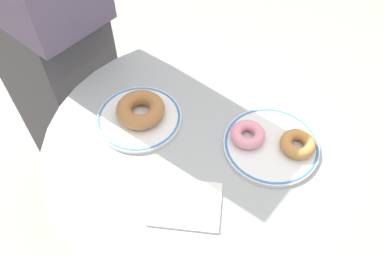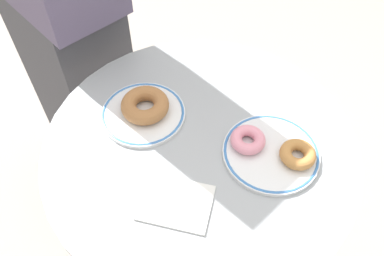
# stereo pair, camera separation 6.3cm
# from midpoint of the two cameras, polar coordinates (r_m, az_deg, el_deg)

# --- Properties ---
(cafe_table) EXTENTS (0.71, 0.71, 0.74)m
(cafe_table) POSITION_cam_midpoint_polar(r_m,az_deg,el_deg) (1.09, 2.70, -9.80)
(cafe_table) COLOR #999EA3
(cafe_table) RESTS_ON ground
(plate_left) EXTENTS (0.20, 0.20, 0.01)m
(plate_left) POSITION_cam_midpoint_polar(r_m,az_deg,el_deg) (0.93, -5.21, 2.04)
(plate_left) COLOR white
(plate_left) RESTS_ON cafe_table
(plate_right) EXTENTS (0.21, 0.21, 0.01)m
(plate_right) POSITION_cam_midpoint_polar(r_m,az_deg,el_deg) (0.88, 13.48, -3.63)
(plate_right) COLOR white
(plate_right) RESTS_ON cafe_table
(donut_cinnamon) EXTENTS (0.15, 0.15, 0.04)m
(donut_cinnamon) POSITION_cam_midpoint_polar(r_m,az_deg,el_deg) (0.91, -4.92, 3.26)
(donut_cinnamon) COLOR #A36B3D
(donut_cinnamon) RESTS_ON plate_left
(donut_old_fashioned) EXTENTS (0.09, 0.09, 0.03)m
(donut_old_fashioned) POSITION_cam_midpoint_polar(r_m,az_deg,el_deg) (0.87, 17.23, -3.79)
(donut_old_fashioned) COLOR #BC7F42
(donut_old_fashioned) RESTS_ON plate_right
(donut_pink_frosted) EXTENTS (0.11, 0.11, 0.03)m
(donut_pink_frosted) POSITION_cam_midpoint_polar(r_m,az_deg,el_deg) (0.87, 10.25, -1.80)
(donut_pink_frosted) COLOR pink
(donut_pink_frosted) RESTS_ON plate_right
(paper_napkin) EXTENTS (0.16, 0.13, 0.01)m
(paper_napkin) POSITION_cam_midpoint_polar(r_m,az_deg,el_deg) (0.79, -0.06, -10.98)
(paper_napkin) COLOR white
(paper_napkin) RESTS_ON cafe_table
(person_figure) EXTENTS (0.48, 0.37, 1.68)m
(person_figure) POSITION_cam_midpoint_polar(r_m,az_deg,el_deg) (1.18, -17.83, 17.35)
(person_figure) COLOR #3D3D42
(person_figure) RESTS_ON ground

